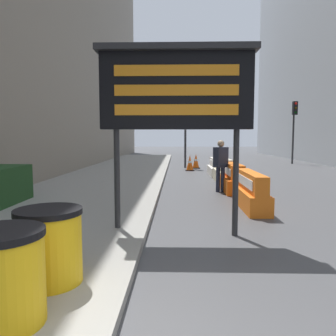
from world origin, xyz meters
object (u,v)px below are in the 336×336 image
object	(u,v)px
traffic_cone_mid	(196,161)
traffic_light_far_side	(294,119)
message_board	(176,91)
traffic_light_near_curb	(185,122)
jersey_barrier_orange_far	(233,179)
pedestrian_worker	(221,162)
jersey_barrier_cream	(223,172)
jersey_barrier_orange_near	(251,192)
jersey_barrier_white	(216,168)
barrel_drum_middle	(49,246)
barrel_drum_foreground	(2,277)
traffic_cone_near	(190,163)

from	to	relation	value
traffic_cone_mid	traffic_light_far_side	distance (m)	7.64
message_board	traffic_light_near_curb	size ratio (longest dim) A/B	0.92
traffic_cone_mid	traffic_light_far_side	bearing A→B (deg)	26.85
jersey_barrier_orange_far	message_board	bearing A→B (deg)	-110.94
jersey_barrier_orange_far	traffic_cone_mid	xyz separation A→B (m)	(-0.72, 7.85, 0.01)
pedestrian_worker	jersey_barrier_cream	bearing A→B (deg)	42.40
traffic_cone_mid	jersey_barrier_cream	bearing A→B (deg)	-82.77
message_board	pedestrian_worker	bearing A→B (deg)	73.39
message_board	traffic_cone_mid	bearing A→B (deg)	85.14
jersey_barrier_orange_near	jersey_barrier_white	world-z (taller)	jersey_barrier_orange_near
message_board	jersey_barrier_orange_near	xyz separation A→B (m)	(1.78, 2.21, -2.08)
jersey_barrier_orange_near	traffic_light_far_side	world-z (taller)	traffic_light_far_side
traffic_light_near_curb	traffic_light_far_side	distance (m)	7.68
jersey_barrier_orange_near	jersey_barrier_cream	size ratio (longest dim) A/B	0.96
barrel_drum_middle	jersey_barrier_white	bearing A→B (deg)	74.67
barrel_drum_middle	traffic_light_far_side	bearing A→B (deg)	63.71
traffic_light_near_curb	traffic_light_far_side	bearing A→B (deg)	23.71
message_board	jersey_barrier_cream	size ratio (longest dim) A/B	1.48
message_board	jersey_barrier_orange_far	world-z (taller)	message_board
message_board	jersey_barrier_white	distance (m)	9.66
jersey_barrier_cream	jersey_barrier_orange_near	bearing A→B (deg)	-90.00
barrel_drum_foreground	traffic_cone_mid	world-z (taller)	barrel_drum_foreground
traffic_cone_mid	traffic_light_far_side	xyz separation A→B (m)	(6.44, 3.26, 2.49)
pedestrian_worker	barrel_drum_middle	bearing A→B (deg)	-149.18
jersey_barrier_cream	traffic_light_near_curb	bearing A→B (deg)	102.55
barrel_drum_foreground	message_board	world-z (taller)	message_board
jersey_barrier_orange_near	pedestrian_worker	world-z (taller)	pedestrian_worker
jersey_barrier_orange_far	barrel_drum_middle	bearing A→B (deg)	-114.67
pedestrian_worker	traffic_cone_mid	bearing A→B (deg)	54.95
traffic_light_far_side	jersey_barrier_cream	bearing A→B (deg)	-122.71
jersey_barrier_orange_near	traffic_light_far_side	size ratio (longest dim) A/B	0.52
jersey_barrier_orange_far	barrel_drum_foreground	bearing A→B (deg)	-112.85
jersey_barrier_orange_far	jersey_barrier_cream	xyz separation A→B (m)	(0.00, 2.19, 0.01)
pedestrian_worker	traffic_light_far_side	bearing A→B (deg)	24.01
jersey_barrier_orange_near	traffic_cone_mid	distance (m)	10.30
barrel_drum_foreground	pedestrian_worker	xyz separation A→B (m)	(2.79, 7.54, 0.42)
message_board	jersey_barrier_white	size ratio (longest dim) A/B	1.49
barrel_drum_middle	jersey_barrier_white	size ratio (longest dim) A/B	0.38
jersey_barrier_orange_far	pedestrian_worker	bearing A→B (deg)	-169.42
message_board	jersey_barrier_cream	world-z (taller)	message_board
jersey_barrier_white	pedestrian_worker	bearing A→B (deg)	-95.07
barrel_drum_middle	jersey_barrier_orange_far	size ratio (longest dim) A/B	0.46
traffic_light_far_side	pedestrian_worker	xyz separation A→B (m)	(-6.14, -11.18, -1.93)
barrel_drum_middle	traffic_cone_near	distance (m)	13.45
jersey_barrier_white	barrel_drum_middle	bearing A→B (deg)	-105.33
jersey_barrier_cream	traffic_cone_near	xyz separation A→B (m)	(-1.10, 4.29, -0.01)
traffic_cone_near	jersey_barrier_cream	bearing A→B (deg)	-75.57
jersey_barrier_orange_near	traffic_cone_mid	world-z (taller)	jersey_barrier_orange_near
jersey_barrier_orange_near	jersey_barrier_white	bearing A→B (deg)	90.00
barrel_drum_foreground	traffic_cone_near	xyz separation A→B (m)	(2.11, 14.10, -0.14)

